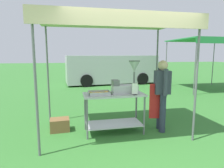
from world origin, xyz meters
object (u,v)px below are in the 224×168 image
at_px(stall_canopy, 113,24).
at_px(donut_cart, 114,105).
at_px(menu_sign, 135,90).
at_px(vendor, 162,92).
at_px(donut_fryer, 127,82).
at_px(donut_tray, 99,93).
at_px(van_silver, 111,69).
at_px(neighbour_tent, 208,41).
at_px(supply_crate, 60,125).

relative_size(stall_canopy, donut_cart, 2.38).
distance_m(menu_sign, vendor, 0.69).
xyz_separation_m(stall_canopy, donut_fryer, (0.30, -0.07, -1.24)).
xyz_separation_m(donut_tray, donut_fryer, (0.63, 0.05, 0.23)).
bearing_deg(donut_cart, stall_canopy, 90.00).
distance_m(stall_canopy, van_silver, 7.68).
relative_size(stall_canopy, vendor, 1.97).
xyz_separation_m(stall_canopy, donut_tray, (-0.33, -0.13, -1.47)).
height_order(stall_canopy, van_silver, stall_canopy).
bearing_deg(neighbour_tent, donut_fryer, -140.65).
relative_size(van_silver, neighbour_tent, 1.72).
bearing_deg(supply_crate, neighbour_tent, 30.93).
height_order(supply_crate, van_silver, van_silver).
height_order(donut_fryer, van_silver, van_silver).
bearing_deg(neighbour_tent, supply_crate, -149.07).
bearing_deg(donut_cart, supply_crate, 164.63).
distance_m(donut_cart, vendor, 1.12).
distance_m(vendor, neighbour_tent, 6.72).
height_order(donut_tray, menu_sign, menu_sign).
distance_m(stall_canopy, neighbour_tent, 7.23).
height_order(donut_tray, van_silver, van_silver).
bearing_deg(supply_crate, van_silver, 69.52).
xyz_separation_m(stall_canopy, menu_sign, (0.41, -0.32, -1.39)).
distance_m(van_silver, neighbour_tent, 5.44).
relative_size(vendor, neighbour_tent, 0.51).
distance_m(donut_cart, menu_sign, 0.59).
distance_m(donut_tray, vendor, 1.41).
relative_size(donut_fryer, neighbour_tent, 0.23).
relative_size(donut_cart, supply_crate, 2.99).
height_order(menu_sign, vendor, vendor).
bearing_deg(vendor, donut_fryer, 169.89).
relative_size(supply_crate, neighbour_tent, 0.14).
distance_m(donut_tray, neighbour_tent, 7.71).
relative_size(donut_cart, van_silver, 0.24).
bearing_deg(van_silver, donut_tray, -103.51).
bearing_deg(vendor, menu_sign, -170.79).
relative_size(donut_fryer, van_silver, 0.13).
distance_m(donut_cart, donut_fryer, 0.59).
xyz_separation_m(donut_fryer, vendor, (0.78, -0.14, -0.24)).
bearing_deg(neighbour_tent, van_silver, 144.89).
height_order(donut_cart, menu_sign, menu_sign).
bearing_deg(stall_canopy, neighbour_tent, 37.39).
height_order(donut_tray, vendor, vendor).
relative_size(supply_crate, van_silver, 0.08).
height_order(stall_canopy, vendor, stall_canopy).
relative_size(stall_canopy, van_silver, 0.58).
height_order(menu_sign, van_silver, van_silver).
bearing_deg(stall_canopy, menu_sign, -38.44).
xyz_separation_m(supply_crate, van_silver, (2.67, 7.16, 0.74)).
xyz_separation_m(donut_fryer, van_silver, (1.18, 7.46, -0.26)).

